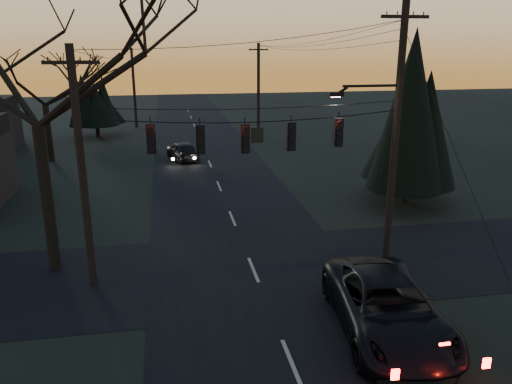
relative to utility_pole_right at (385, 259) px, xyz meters
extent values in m
cube|color=black|center=(-5.50, 10.00, 0.01)|extent=(8.00, 120.00, 0.02)
cube|color=black|center=(-5.50, 0.00, 0.01)|extent=(60.00, 7.00, 0.02)
cylinder|color=black|center=(-5.75, 0.00, 6.10)|extent=(11.50, 0.04, 0.04)
cylinder|color=black|center=(-13.11, 1.54, 2.81)|extent=(0.44, 0.44, 5.62)
cylinder|color=black|center=(4.34, 7.01, 0.80)|extent=(0.36, 0.36, 1.60)
cone|color=black|center=(4.34, 7.01, 4.67)|extent=(4.90, 4.90, 6.94)
cylinder|color=black|center=(-17.04, 21.06, 2.09)|extent=(0.44, 0.44, 4.18)
cylinder|color=black|center=(-14.82, 30.96, 0.80)|extent=(0.36, 0.36, 1.60)
cone|color=black|center=(-14.82, 30.96, 3.30)|extent=(3.94, 3.94, 4.20)
imported|color=black|center=(-2.32, -5.07, 0.87)|extent=(3.52, 6.50, 1.73)
imported|color=black|center=(-7.38, 19.74, 0.71)|extent=(2.61, 4.43, 1.41)
camera|label=1|loc=(-8.62, -17.48, 8.52)|focal=35.00mm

